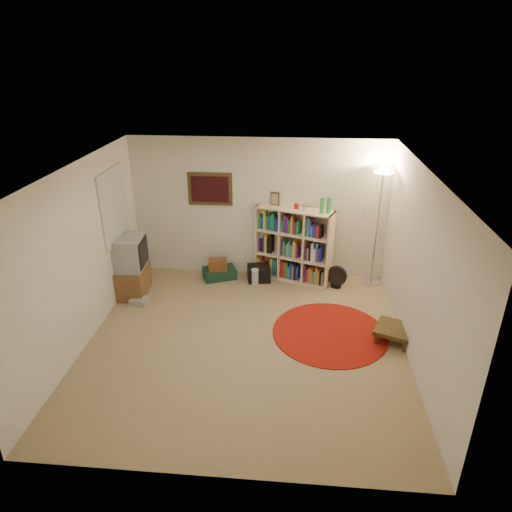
{
  "coord_description": "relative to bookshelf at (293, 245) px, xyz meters",
  "views": [
    {
      "loc": [
        0.63,
        -5.37,
        3.87
      ],
      "look_at": [
        0.1,
        0.6,
        1.1
      ],
      "focal_mm": 32.0,
      "sensor_mm": 36.0,
      "label": 1
    }
  ],
  "objects": [
    {
      "name": "red_rug",
      "position": [
        0.59,
        -1.72,
        -0.65
      ],
      "size": [
        1.7,
        1.7,
        0.02
      ],
      "color": "maroon",
      "rests_on": "ground"
    },
    {
      "name": "bookshelf",
      "position": [
        0.0,
        0.0,
        0.0
      ],
      "size": [
        1.4,
        0.82,
        1.62
      ],
      "rotation": [
        0.0,
        0.0,
        -0.35
      ],
      "color": "#FFD8AA",
      "rests_on": "ground"
    },
    {
      "name": "floor_fan",
      "position": [
        0.78,
        -0.27,
        -0.45
      ],
      "size": [
        0.36,
        0.23,
        0.4
      ],
      "rotation": [
        0.0,
        0.0,
        -0.27
      ],
      "color": "black",
      "rests_on": "ground"
    },
    {
      "name": "dvd_box",
      "position": [
        -2.49,
        -1.13,
        -0.61
      ],
      "size": [
        0.29,
        0.25,
        0.09
      ],
      "rotation": [
        0.0,
        0.0,
        -0.07
      ],
      "color": "#A0A0A4",
      "rests_on": "ground"
    },
    {
      "name": "tv_stand",
      "position": [
        -2.7,
        -0.79,
        -0.15
      ],
      "size": [
        0.54,
        0.74,
        1.04
      ],
      "rotation": [
        0.0,
        0.0,
        0.06
      ],
      "color": "brown",
      "rests_on": "ground"
    },
    {
      "name": "paper_towel",
      "position": [
        -0.65,
        -0.27,
        -0.51
      ],
      "size": [
        0.16,
        0.16,
        0.28
      ],
      "rotation": [
        0.0,
        0.0,
        -0.23
      ],
      "color": "silver",
      "rests_on": "ground"
    },
    {
      "name": "duffel_bag",
      "position": [
        -0.6,
        -0.13,
        -0.52
      ],
      "size": [
        0.45,
        0.39,
        0.27
      ],
      "rotation": [
        0.0,
        0.0,
        0.18
      ],
      "color": "black",
      "rests_on": "ground"
    },
    {
      "name": "room",
      "position": [
        -0.68,
        -2.02,
        0.61
      ],
      "size": [
        4.54,
        4.54,
        2.54
      ],
      "color": "#9A835A",
      "rests_on": "ground"
    },
    {
      "name": "wicker_basket",
      "position": [
        -1.34,
        -0.14,
        -0.37
      ],
      "size": [
        0.37,
        0.3,
        0.19
      ],
      "rotation": [
        0.0,
        0.0,
        0.2
      ],
      "color": "#5C3217",
      "rests_on": "suitcase"
    },
    {
      "name": "side_table",
      "position": [
        1.48,
        -1.82,
        -0.46
      ],
      "size": [
        0.64,
        0.64,
        0.22
      ],
      "rotation": [
        0.0,
        0.0,
        -0.38
      ],
      "color": "#3E2E15",
      "rests_on": "ground"
    },
    {
      "name": "suitcase",
      "position": [
        -1.32,
        -0.1,
        -0.56
      ],
      "size": [
        0.67,
        0.56,
        0.18
      ],
      "rotation": [
        0.0,
        0.0,
        0.38
      ],
      "color": "#133627",
      "rests_on": "ground"
    },
    {
      "name": "floor_lamp",
      "position": [
        1.42,
        -0.03,
        1.08
      ],
      "size": [
        0.51,
        0.51,
        2.09
      ],
      "rotation": [
        0.0,
        0.0,
        -0.34
      ],
      "color": "silver",
      "rests_on": "ground"
    }
  ]
}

